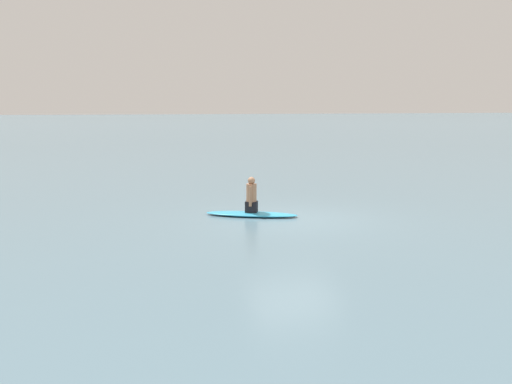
# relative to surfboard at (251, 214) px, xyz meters

# --- Properties ---
(ground_plane) EXTENTS (400.00, 400.00, 0.00)m
(ground_plane) POSITION_rel_surfboard_xyz_m (-0.99, 0.82, -0.06)
(ground_plane) COLOR slate
(surfboard) EXTENTS (2.67, 1.78, 0.12)m
(surfboard) POSITION_rel_surfboard_xyz_m (0.00, 0.00, 0.00)
(surfboard) COLOR #339EC6
(surfboard) RESTS_ON ground
(person_paddler) EXTENTS (0.42, 0.43, 1.01)m
(person_paddler) POSITION_rel_surfboard_xyz_m (0.00, 0.00, 0.52)
(person_paddler) COLOR black
(person_paddler) RESTS_ON surfboard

